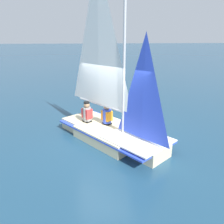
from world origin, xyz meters
The scene contains 4 objects.
ground_plane centered at (0.00, 0.00, 0.00)m, with size 260.00×260.00×0.00m, color navy.
sailboat_main centered at (0.03, -0.05, 0.79)m, with size 3.71×4.27×5.78m.
sailor_helm centered at (0.12, -0.43, 0.63)m, with size 0.42×0.43×1.16m.
sailor_crew centered at (0.81, -0.78, 0.63)m, with size 0.42×0.43×1.16m.
Camera 1 is at (1.00, 6.83, 3.36)m, focal length 35.00 mm.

